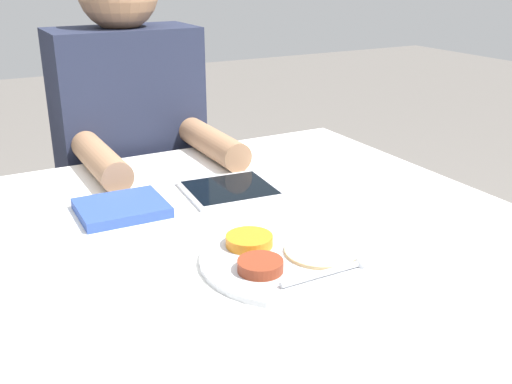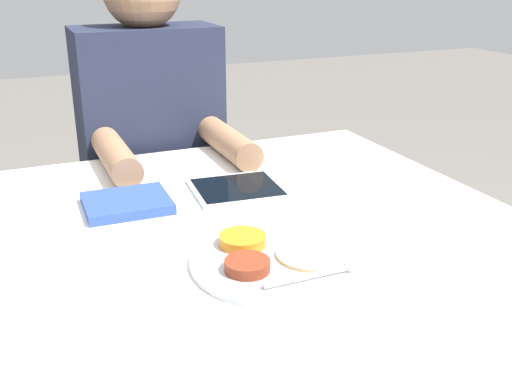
% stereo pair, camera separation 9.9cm
% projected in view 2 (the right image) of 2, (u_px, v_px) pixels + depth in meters
% --- Properties ---
extents(thali_tray, '(0.30, 0.30, 0.03)m').
position_uv_depth(thali_tray, '(278.00, 258.00, 0.97)').
color(thali_tray, '#B7BABF').
rests_on(thali_tray, dining_table).
extents(red_notebook, '(0.17, 0.15, 0.02)m').
position_uv_depth(red_notebook, '(127.00, 204.00, 1.18)').
color(red_notebook, silver).
rests_on(red_notebook, dining_table).
extents(tablet_device, '(0.20, 0.19, 0.01)m').
position_uv_depth(tablet_device, '(237.00, 189.00, 1.28)').
color(tablet_device, '#B7B7BC').
rests_on(tablet_device, dining_table).
extents(person_diner, '(0.38, 0.49, 1.21)m').
position_uv_depth(person_diner, '(155.00, 186.00, 1.70)').
color(person_diner, black).
rests_on(person_diner, ground_plane).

